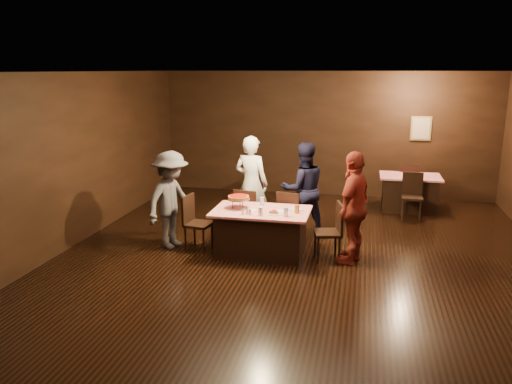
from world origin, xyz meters
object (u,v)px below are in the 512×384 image
back_table (409,193)px  diner_white_jacket (251,184)px  diner_navy_hoodie (303,189)px  pizza_stand (238,198)px  glass_amber (297,209)px  glass_front_left (260,211)px  chair_far_left (248,213)px  main_table (261,232)px  chair_end_left (198,223)px  diner_red_shirt (354,207)px  chair_back_far (407,183)px  chair_back_near (412,196)px  plate_empty (296,209)px  glass_front_right (286,212)px  chair_end_right (328,232)px  glass_back (262,201)px  diner_grey_knit (171,200)px  chair_far_right (292,216)px

back_table → diner_white_jacket: bearing=-145.4°
diner_white_jacket → diner_navy_hoodie: 1.01m
pizza_stand → glass_amber: pizza_stand is taller
glass_front_left → chair_far_left: bearing=113.2°
main_table → chair_end_left: (-1.10, 0.00, 0.09)m
chair_far_left → glass_front_left: bearing=119.6°
diner_red_shirt → chair_back_far: bearing=-177.5°
chair_back_near → pizza_stand: pizza_stand is taller
plate_empty → glass_amber: size_ratio=1.79×
chair_back_far → diner_navy_hoodie: (-2.09, -2.80, 0.40)m
glass_front_right → diner_navy_hoodie: bearing=86.3°
main_table → plate_empty: plate_empty is taller
chair_far_left → chair_end_right: bearing=159.8°
chair_far_left → glass_front_left: size_ratio=6.79×
diner_white_jacket → glass_back: diner_white_jacket is taller
chair_end_left → glass_front_right: size_ratio=6.79×
chair_end_right → plate_empty: size_ratio=3.80×
chair_far_left → diner_white_jacket: size_ratio=0.52×
diner_red_shirt → glass_front_right: size_ratio=12.95×
diner_white_jacket → diner_grey_knit: (-1.14, -1.23, -0.07)m
chair_far_left → diner_grey_knit: 1.44m
diner_grey_knit → diner_red_shirt: diner_red_shirt is taller
diner_white_jacket → diner_navy_hoodie: bearing=-169.8°
main_table → glass_front_right: glass_front_right is taller
pizza_stand → glass_amber: 1.01m
plate_empty → glass_front_left: bearing=-138.0°
diner_navy_hoodie → glass_front_left: 1.58m
diner_grey_knit → diner_white_jacket: bearing=-23.3°
chair_back_near → glass_front_right: 3.69m
back_table → chair_back_far: 0.61m
chair_end_right → diner_navy_hoodie: (-0.56, 1.20, 0.40)m
chair_end_right → back_table: bearing=141.8°
chair_far_right → diner_white_jacket: bearing=-17.1°
pizza_stand → glass_front_right: size_ratio=2.71×
pizza_stand → glass_amber: size_ratio=2.71×
chair_far_right → chair_end_left: 1.68m
diner_white_jacket → glass_back: bearing=126.8°
back_table → diner_red_shirt: size_ratio=0.72×
chair_end_left → plate_empty: size_ratio=3.80×
chair_back_near → pizza_stand: bearing=-137.2°
pizza_stand → plate_empty: (0.95, 0.10, -0.17)m
chair_back_near → glass_front_left: bearing=-129.1°
diner_red_shirt → glass_amber: bearing=-68.3°
chair_end_left → glass_back: (1.05, 0.30, 0.37)m
chair_end_right → chair_back_near: same height
pizza_stand → diner_white_jacket: bearing=92.8°
chair_far_left → glass_back: 0.68m
glass_amber → chair_far_right: bearing=104.0°
chair_end_right → diner_white_jacket: (-1.56, 1.27, 0.44)m
chair_far_right → plate_empty: 0.69m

